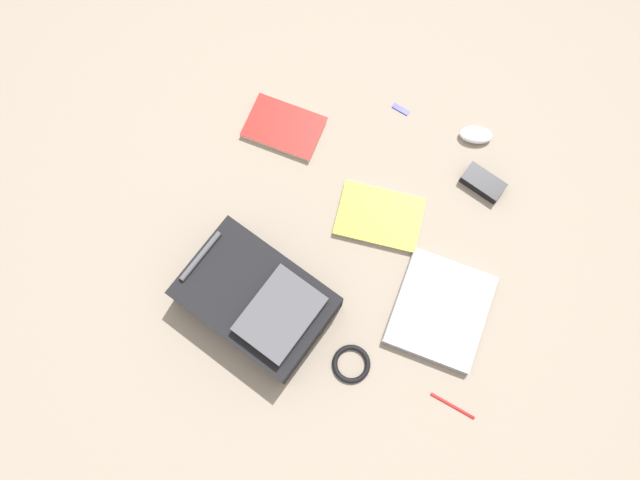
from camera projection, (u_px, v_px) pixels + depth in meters
ground_plane at (332, 237)px, 1.94m from camera, size 3.63×3.63×0.00m
backpack at (258, 300)px, 1.82m from camera, size 0.40×0.49×0.15m
laptop at (441, 310)px, 1.86m from camera, size 0.32×0.28×0.03m
book_blue at (379, 217)px, 1.95m from camera, size 0.21×0.28×0.02m
book_comic at (284, 127)px, 2.03m from camera, size 0.17×0.25×0.02m
computer_mouse at (476, 135)px, 2.01m from camera, size 0.09×0.12×0.04m
cable_coil at (351, 364)px, 1.83m from camera, size 0.11×0.11×0.02m
power_brick at (483, 183)px, 1.97m from camera, size 0.11×0.15×0.04m
pen_black at (453, 406)px, 1.80m from camera, size 0.03×0.14×0.01m
usb_stick at (401, 109)px, 2.06m from camera, size 0.03×0.06×0.01m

